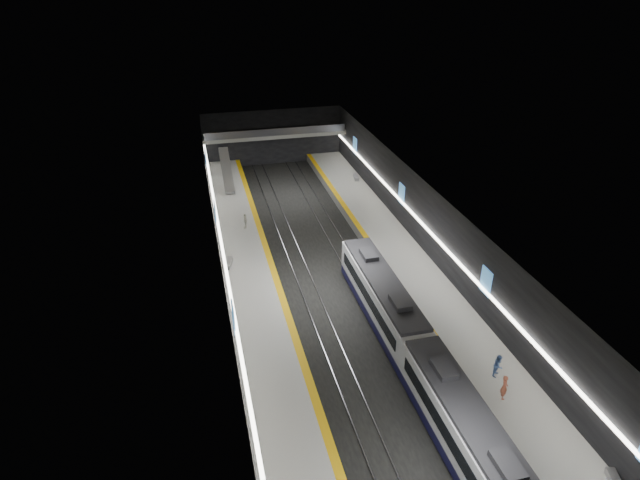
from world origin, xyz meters
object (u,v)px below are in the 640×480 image
object	(u,v)px
bench_left_far	(228,263)
bench_right_far	(356,177)
escalator	(227,170)
passenger_right_a	(504,387)
passenger_left_a	(245,221)
train	(418,354)
passenger_right_b	(498,366)

from	to	relation	value
bench_left_far	bench_right_far	distance (m)	26.17
escalator	bench_right_far	size ratio (longest dim) A/B	4.00
escalator	passenger_right_a	size ratio (longest dim) A/B	4.30
escalator	passenger_left_a	size ratio (longest dim) A/B	4.79
passenger_right_a	bench_right_far	bearing A→B (deg)	15.76
train	bench_right_far	size ratio (longest dim) A/B	15.01
bench_right_far	passenger_left_a	distance (m)	19.35
escalator	passenger_left_a	bearing A→B (deg)	-86.72
bench_right_far	passenger_right_a	world-z (taller)	passenger_right_a
train	escalator	distance (m)	39.65
train	bench_left_far	distance (m)	21.30
bench_left_far	passenger_right_b	xyz separation A→B (m)	(17.01, -19.79, 0.62)
escalator	passenger_right_b	size ratio (longest dim) A/B	4.66
passenger_right_a	passenger_left_a	xyz separation A→B (m)	(-13.67, 29.42, -0.09)
bench_left_far	bench_right_far	bearing A→B (deg)	59.12
train	bench_right_far	world-z (taller)	train
bench_right_far	passenger_right_b	bearing A→B (deg)	-81.80
train	bench_left_far	size ratio (longest dim) A/B	15.68
passenger_right_b	bench_right_far	bearing A→B (deg)	47.00
passenger_left_a	bench_right_far	bearing A→B (deg)	133.31
escalator	passenger_left_a	world-z (taller)	escalator
train	passenger_left_a	bearing A→B (deg)	110.10
escalator	bench_left_far	size ratio (longest dim) A/B	4.18
train	passenger_left_a	world-z (taller)	train
bench_right_far	passenger_right_b	world-z (taller)	passenger_right_b
bench_left_far	passenger_right_a	bearing A→B (deg)	-39.25
train	escalator	bearing A→B (deg)	104.61
escalator	bench_right_far	world-z (taller)	escalator
train	passenger_left_a	distance (m)	26.91
bench_right_far	passenger_left_a	world-z (taller)	passenger_left_a
train	bench_right_far	distance (m)	36.82
passenger_right_b	passenger_left_a	xyz separation A→B (m)	(-14.46, 27.36, -0.02)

